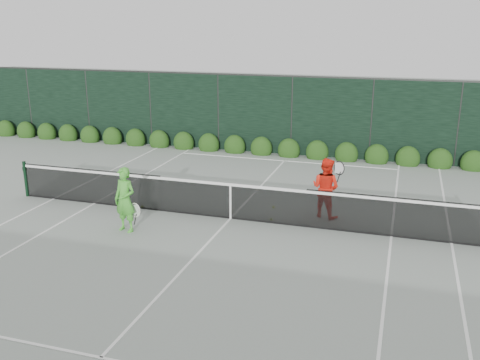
% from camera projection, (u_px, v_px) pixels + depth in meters
% --- Properties ---
extents(ground, '(80.00, 80.00, 0.00)m').
position_uv_depth(ground, '(231.00, 219.00, 14.14)').
color(ground, gray).
rests_on(ground, ground).
extents(tennis_net, '(12.90, 0.10, 1.07)m').
position_uv_depth(tennis_net, '(230.00, 200.00, 14.00)').
color(tennis_net, black).
rests_on(tennis_net, ground).
extents(player_woman, '(0.68, 0.51, 1.63)m').
position_uv_depth(player_woman, '(125.00, 200.00, 13.11)').
color(player_woman, green).
rests_on(player_woman, ground).
extents(player_man, '(0.97, 0.85, 1.61)m').
position_uv_depth(player_man, '(326.00, 188.00, 14.08)').
color(player_man, '#FF2815').
rests_on(player_man, ground).
extents(court_lines, '(11.03, 23.83, 0.01)m').
position_uv_depth(court_lines, '(231.00, 218.00, 14.14)').
color(court_lines, white).
rests_on(court_lines, ground).
extents(windscreen_fence, '(32.00, 21.07, 3.06)m').
position_uv_depth(windscreen_fence, '(190.00, 195.00, 11.23)').
color(windscreen_fence, black).
rests_on(windscreen_fence, ground).
extents(hedge_row, '(31.66, 0.65, 0.94)m').
position_uv_depth(hedge_row, '(289.00, 150.00, 20.62)').
color(hedge_row, '#16360E').
rests_on(hedge_row, ground).
extents(tennis_balls, '(3.77, 1.12, 0.07)m').
position_uv_depth(tennis_balls, '(228.00, 211.00, 14.64)').
color(tennis_balls, '#B6E132').
rests_on(tennis_balls, ground).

